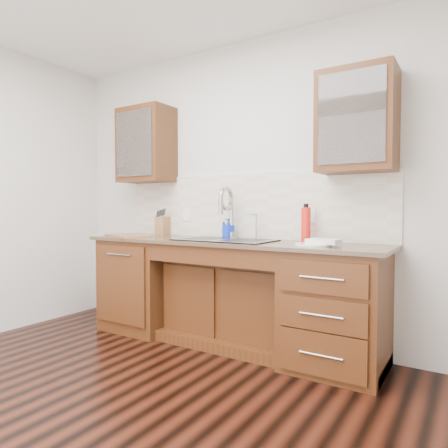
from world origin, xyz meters
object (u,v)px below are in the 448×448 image
Objects in this scene: soap_bottle at (228,229)px; knife_block at (163,226)px; plate at (313,245)px; cutting_board at (128,236)px; water_bottle at (306,225)px.

soap_bottle is 0.96× the size of knife_block.
plate is at bearing -17.38° from knife_block.
knife_block is 0.40m from cutting_board.
water_bottle reaches higher than soap_bottle.
knife_block is 0.42× the size of cutting_board.
cutting_board is (-0.13, -0.37, -0.08)m from knife_block.
soap_bottle is 1.00m from cutting_board.
knife_block is at bearing 177.74° from water_bottle.
plate is (0.89, -0.27, -0.08)m from soap_bottle.
soap_bottle is at bearing 18.69° from cutting_board.
soap_bottle is 0.81m from knife_block.
cutting_board is at bearing -143.19° from soap_bottle.
soap_bottle is at bearing 163.41° from plate.
plate is at bearing -59.16° from water_bottle.
plate is 1.44× the size of knife_block.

